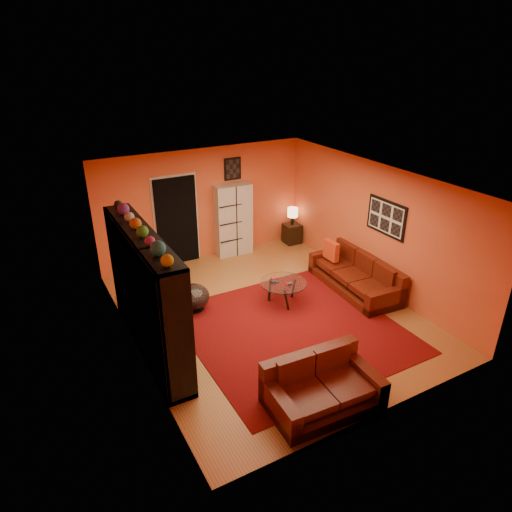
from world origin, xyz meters
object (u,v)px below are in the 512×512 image
entertainment_unit (146,294)px  coffee_table (283,284)px  sofa (358,276)px  storage_cabinet (233,220)px  loveseat (320,386)px  tv (149,295)px  side_table (292,233)px  bowl_chair (193,297)px  table_lamp (293,213)px

entertainment_unit → coffee_table: 2.80m
entertainment_unit → sofa: size_ratio=1.34×
storage_cabinet → coffee_table: bearing=-90.6°
loveseat → entertainment_unit: bearing=38.5°
sofa → coffee_table: sofa is taller
coffee_table → sofa: bearing=-7.5°
loveseat → sofa: bearing=-45.6°
tv → side_table: (4.47, 2.62, -0.75)m
storage_cabinet → side_table: size_ratio=3.47×
bowl_chair → storage_cabinet: bearing=47.2°
loveseat → storage_cabinet: storage_cabinet is taller
coffee_table → bowl_chair: (-1.64, 0.63, -0.14)m
tv → storage_cabinet: 3.99m
side_table → tv: bearing=-149.7°
tv → entertainment_unit: bearing=127.3°
sofa → storage_cabinet: size_ratio=1.29×
entertainment_unit → loveseat: entertainment_unit is taller
tv → bowl_chair: tv is taller
storage_cabinet → table_lamp: 1.61m
entertainment_unit → side_table: (4.53, 2.66, -0.80)m
storage_cabinet → bowl_chair: (-1.85, -1.99, -0.59)m
coffee_table → bowl_chair: bowl_chair is taller
entertainment_unit → tv: bearing=37.3°
bowl_chair → sofa: bearing=-14.3°
loveseat → storage_cabinet: bearing=-10.0°
tv → bowl_chair: 1.48m
table_lamp → loveseat: bearing=-119.0°
loveseat → coffee_table: 2.79m
sofa → storage_cabinet: bearing=121.5°
storage_cabinet → table_lamp: bearing=-1.2°
entertainment_unit → tv: size_ratio=3.09×
entertainment_unit → storage_cabinet: entertainment_unit is taller
tv → coffee_table: 2.74m
sofa → table_lamp: (0.11, 2.70, 0.52)m
sofa → loveseat: size_ratio=1.38×
table_lamp → coffee_table: bearing=-126.1°
tv → table_lamp: size_ratio=2.20×
entertainment_unit → side_table: 5.31m
storage_cabinet → bowl_chair: 2.78m
tv → side_table: tv is taller
bowl_chair → side_table: size_ratio=1.25×
coffee_table → storage_cabinet: bearing=85.5°
table_lamp → sofa: bearing=-92.4°
tv → bowl_chair: size_ratio=1.55×
entertainment_unit → table_lamp: 5.25m
entertainment_unit → storage_cabinet: size_ratio=1.73×
side_table → table_lamp: 0.56m
coffee_table → side_table: size_ratio=1.82×
entertainment_unit → storage_cabinet: bearing=43.8°
table_lamp → tv: bearing=-149.7°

